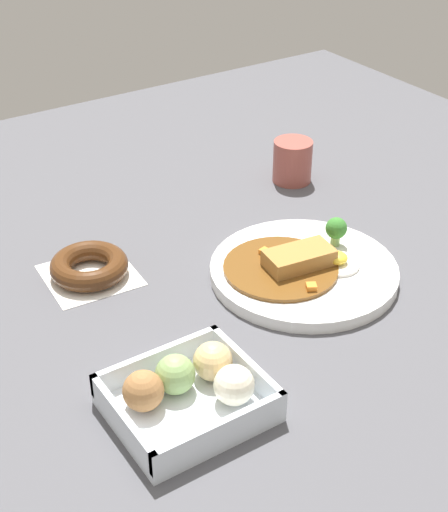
{
  "coord_description": "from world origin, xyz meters",
  "views": [
    {
      "loc": [
        0.51,
        0.72,
        0.62
      ],
      "look_at": [
        0.0,
        -0.06,
        0.03
      ],
      "focal_mm": 53.61,
      "sensor_mm": 36.0,
      "label": 1
    }
  ],
  "objects": [
    {
      "name": "curry_plate",
      "position": [
        -0.09,
        0.01,
        0.01
      ],
      "size": [
        0.27,
        0.27,
        0.06
      ],
      "color": "white",
      "rests_on": "ground_plane"
    },
    {
      "name": "ground_plane",
      "position": [
        0.0,
        0.0,
        0.0
      ],
      "size": [
        1.6,
        1.6,
        0.0
      ],
      "primitive_type": "plane",
      "color": "#4C4C51"
    },
    {
      "name": "coffee_mug",
      "position": [
        -0.26,
        -0.24,
        0.04
      ],
      "size": [
        0.07,
        0.07,
        0.08
      ],
      "primitive_type": "cylinder",
      "color": "#9E4C42",
      "rests_on": "ground_plane"
    },
    {
      "name": "donut_box",
      "position": [
        0.19,
        0.15,
        0.02
      ],
      "size": [
        0.17,
        0.15,
        0.06
      ],
      "color": "silver",
      "rests_on": "ground_plane"
    },
    {
      "name": "chocolate_ring_donut",
      "position": [
        0.17,
        -0.16,
        0.02
      ],
      "size": [
        0.13,
        0.13,
        0.03
      ],
      "color": "white",
      "rests_on": "ground_plane"
    }
  ]
}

